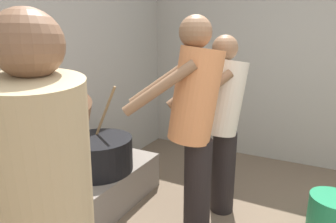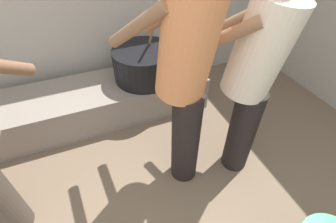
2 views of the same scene
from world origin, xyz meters
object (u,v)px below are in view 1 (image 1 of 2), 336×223
(cook_in_tan_shirt, at_px, (48,217))
(bucket_green_plastic, at_px, (332,219))
(cooking_pot_main, at_px, (99,154))
(cook_in_cream_shirt, at_px, (222,117))
(cook_in_orange_shirt, at_px, (194,120))

(cook_in_tan_shirt, relative_size, bucket_green_plastic, 4.31)
(cooking_pot_main, distance_m, cook_in_cream_shirt, 1.13)
(cooking_pot_main, relative_size, cook_in_orange_shirt, 0.46)
(cook_in_tan_shirt, distance_m, cook_in_cream_shirt, 1.62)
(cooking_pot_main, distance_m, cook_in_tan_shirt, 1.53)
(bucket_green_plastic, bearing_deg, cooking_pot_main, 102.59)
(cook_in_orange_shirt, bearing_deg, bucket_green_plastic, -65.50)
(cooking_pot_main, xyz_separation_m, cook_in_cream_shirt, (0.41, -0.98, 0.37))
(cooking_pot_main, bearing_deg, cook_in_cream_shirt, -67.33)
(cook_in_tan_shirt, height_order, cook_in_cream_shirt, cook_in_tan_shirt)
(cooking_pot_main, relative_size, cook_in_tan_shirt, 0.48)
(cooking_pot_main, distance_m, bucket_green_plastic, 1.92)
(cook_in_orange_shirt, bearing_deg, cook_in_tan_shirt, 178.02)
(cook_in_orange_shirt, height_order, bucket_green_plastic, cook_in_orange_shirt)
(bucket_green_plastic, bearing_deg, cook_in_cream_shirt, 90.16)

